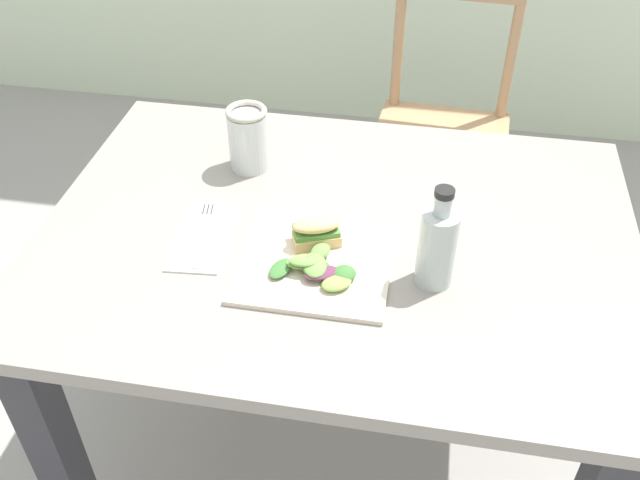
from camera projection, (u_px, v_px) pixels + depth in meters
ground_plane at (290, 462)px, 1.78m from camera, size 7.43×7.43×0.00m
dining_table at (336, 285)px, 1.41m from camera, size 1.12×0.82×0.74m
chair_wooden_far at (442, 131)px, 2.16m from camera, size 0.42×0.42×0.87m
plate_lunch at (316, 261)px, 1.25m from camera, size 0.27×0.27×0.01m
sandwich_half_front at (317, 231)px, 1.26m from camera, size 0.10×0.08×0.06m
salad_mixed_greens at (319, 268)px, 1.21m from camera, size 0.16×0.13×0.03m
napkin_folded at (202, 236)px, 1.31m from camera, size 0.11×0.21×0.00m
fork_on_napkin at (204, 229)px, 1.32m from camera, size 0.05×0.19×0.00m
bottle_cold_brew at (437, 250)px, 1.18m from camera, size 0.06×0.06×0.19m
mason_jar_iced_tea at (248, 141)px, 1.45m from camera, size 0.08×0.08×0.14m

